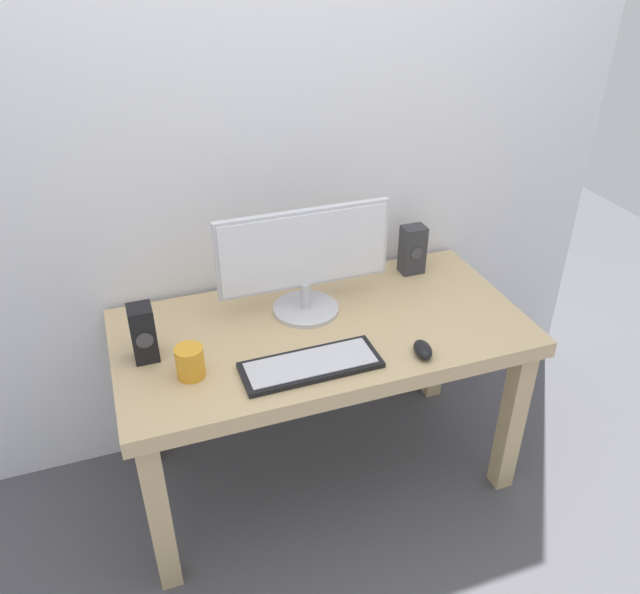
% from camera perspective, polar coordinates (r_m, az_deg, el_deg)
% --- Properties ---
extents(ground_plane, '(6.00, 6.00, 0.00)m').
position_cam_1_polar(ground_plane, '(2.70, 0.14, -15.10)').
color(ground_plane, '#4C4C51').
extents(wall_back, '(2.70, 0.04, 3.00)m').
position_cam_1_polar(wall_back, '(2.27, -3.38, 19.81)').
color(wall_back, silver).
rests_on(wall_back, ground_plane).
extents(desk, '(1.42, 0.71, 0.71)m').
position_cam_1_polar(desk, '(2.29, 0.16, -4.51)').
color(desk, tan).
rests_on(desk, ground_plane).
extents(monitor, '(0.61, 0.24, 0.39)m').
position_cam_1_polar(monitor, '(2.21, -1.40, 3.40)').
color(monitor, silver).
rests_on(monitor, desk).
extents(keyboard_primary, '(0.45, 0.17, 0.02)m').
position_cam_1_polar(keyboard_primary, '(2.04, -0.83, -6.05)').
color(keyboard_primary, black).
rests_on(keyboard_primary, desk).
extents(mouse, '(0.07, 0.11, 0.04)m').
position_cam_1_polar(mouse, '(2.11, 9.12, -4.64)').
color(mouse, black).
rests_on(mouse, desk).
extents(speaker_right, '(0.09, 0.07, 0.19)m').
position_cam_1_polar(speaker_right, '(2.54, 8.22, 4.19)').
color(speaker_right, '#333338').
rests_on(speaker_right, desk).
extents(speaker_left, '(0.08, 0.09, 0.19)m').
position_cam_1_polar(speaker_left, '(2.11, -15.44, -3.11)').
color(speaker_left, black).
rests_on(speaker_left, desk).
extents(coffee_mug, '(0.09, 0.09, 0.10)m').
position_cam_1_polar(coffee_mug, '(2.02, -11.47, -5.69)').
color(coffee_mug, orange).
rests_on(coffee_mug, desk).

